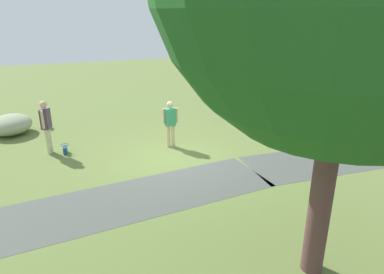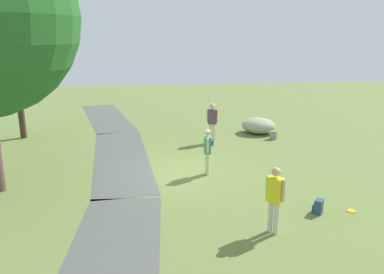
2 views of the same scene
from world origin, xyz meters
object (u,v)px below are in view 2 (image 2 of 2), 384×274
at_px(frisbee_on_grass, 351,211).
at_px(spare_backpack_on_lawn, 318,207).
at_px(lawn_boulder, 259,126).
at_px(handbag_on_grass, 209,143).
at_px(woman_with_handbag, 212,120).
at_px(passerby_on_path, 275,195).
at_px(young_tree_near_path, 15,65).
at_px(man_near_boulder, 207,149).
at_px(backpack_by_boulder, 273,135).

bearing_deg(frisbee_on_grass, spare_backpack_on_lawn, 89.85).
bearing_deg(frisbee_on_grass, lawn_boulder, 0.86).
bearing_deg(handbag_on_grass, woman_with_handbag, -22.74).
bearing_deg(passerby_on_path, handbag_on_grass, 2.39).
distance_m(young_tree_near_path, man_near_boulder, 10.10).
relative_size(young_tree_near_path, man_near_boulder, 3.00).
xyz_separation_m(lawn_boulder, woman_with_handbag, (-1.40, 2.56, 0.67)).
bearing_deg(young_tree_near_path, backpack_by_boulder, -98.16).
relative_size(young_tree_near_path, frisbee_on_grass, 20.50).
bearing_deg(young_tree_near_path, man_near_boulder, -126.58).
xyz_separation_m(spare_backpack_on_lawn, frisbee_on_grass, (-0.00, -0.99, -0.18)).
bearing_deg(young_tree_near_path, spare_backpack_on_lawn, -131.30).
relative_size(lawn_boulder, spare_backpack_on_lawn, 5.38).
bearing_deg(man_near_boulder, backpack_by_boulder, -42.15).
bearing_deg(spare_backpack_on_lawn, man_near_boulder, 37.62).
height_order(man_near_boulder, backpack_by_boulder, man_near_boulder).
height_order(woman_with_handbag, backpack_by_boulder, woman_with_handbag).
distance_m(young_tree_near_path, spare_backpack_on_lawn, 14.25).
xyz_separation_m(man_near_boulder, backpack_by_boulder, (4.17, -3.77, -0.75)).
bearing_deg(handbag_on_grass, backpack_by_boulder, -77.68).
distance_m(young_tree_near_path, lawn_boulder, 11.70).
distance_m(passerby_on_path, frisbee_on_grass, 2.89).
relative_size(lawn_boulder, woman_with_handbag, 1.20).
distance_m(lawn_boulder, passerby_on_path, 9.89).
bearing_deg(backpack_by_boulder, handbag_on_grass, 102.32).
bearing_deg(frisbee_on_grass, woman_with_handbag, 20.30).
xyz_separation_m(passerby_on_path, handbag_on_grass, (7.70, 0.32, -0.86)).
distance_m(lawn_boulder, spare_backpack_on_lawn, 8.72).
xyz_separation_m(young_tree_near_path, backpack_by_boulder, (-1.67, -11.64, -3.22)).
height_order(woman_with_handbag, spare_backpack_on_lawn, woman_with_handbag).
distance_m(lawn_boulder, woman_with_handbag, 3.00).
distance_m(passerby_on_path, spare_backpack_on_lawn, 1.99).
xyz_separation_m(lawn_boulder, passerby_on_path, (-9.56, 2.44, 0.62)).
xyz_separation_m(backpack_by_boulder, frisbee_on_grass, (-7.50, 0.22, -0.18)).
bearing_deg(spare_backpack_on_lawn, backpack_by_boulder, -9.18).
bearing_deg(young_tree_near_path, woman_with_handbag, -102.17).
bearing_deg(spare_backpack_on_lawn, lawn_boulder, -5.63).
bearing_deg(handbag_on_grass, passerby_on_path, -177.61).
distance_m(man_near_boulder, spare_backpack_on_lawn, 4.26).
xyz_separation_m(man_near_boulder, passerby_on_path, (-4.21, -0.98, 0.06)).
xyz_separation_m(young_tree_near_path, passerby_on_path, (-10.05, -8.85, -2.41)).
bearing_deg(man_near_boulder, spare_backpack_on_lawn, -142.38).
height_order(woman_with_handbag, frisbee_on_grass, woman_with_handbag).
height_order(young_tree_near_path, spare_backpack_on_lawn, young_tree_near_path).
bearing_deg(man_near_boulder, young_tree_near_path, 53.42).
bearing_deg(frisbee_on_grass, handbag_on_grass, 23.00).
height_order(young_tree_near_path, man_near_boulder, young_tree_near_path).
distance_m(handbag_on_grass, spare_backpack_on_lawn, 7.07).
distance_m(young_tree_near_path, frisbee_on_grass, 15.03).
bearing_deg(woman_with_handbag, young_tree_near_path, 77.83).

